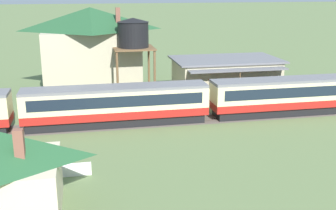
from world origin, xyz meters
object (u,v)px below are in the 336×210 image
(station_building, at_px, (225,77))
(station_house_dark_green_roof, at_px, (92,49))
(water_tower, at_px, (133,35))
(passenger_train, at_px, (119,103))

(station_building, bearing_deg, station_house_dark_green_roof, 160.46)
(station_house_dark_green_roof, relative_size, water_tower, 1.33)
(station_house_dark_green_roof, xyz_separation_m, water_tower, (4.90, -4.91, 2.22))
(station_building, distance_m, water_tower, 12.85)
(passenger_train, height_order, station_building, station_building)
(passenger_train, bearing_deg, station_building, 32.40)
(station_building, distance_m, station_house_dark_green_roof, 17.80)
(station_house_dark_green_roof, height_order, water_tower, station_house_dark_green_roof)
(station_building, xyz_separation_m, water_tower, (-11.59, 0.95, 5.47))
(passenger_train, distance_m, water_tower, 11.90)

